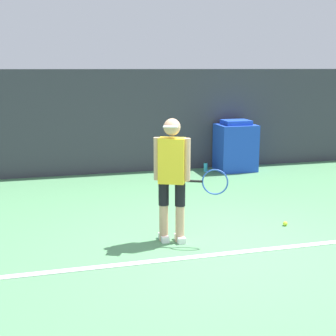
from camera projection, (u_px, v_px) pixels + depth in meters
ground_plane at (219, 246)px, 6.12m from camera, size 24.00×24.00×0.00m
back_wall at (144, 121)px, 10.34m from camera, size 24.00×0.10×2.26m
court_baseline at (227, 254)px, 5.85m from camera, size 21.60×0.10×0.01m
tennis_player at (173, 175)px, 6.11m from camera, size 0.90×0.48×1.65m
tennis_ball at (285, 224)px, 6.90m from camera, size 0.07×0.07×0.07m
covered_chair at (235, 146)px, 10.54m from camera, size 0.84×0.71×1.14m
water_bottle at (206, 167)px, 10.48m from camera, size 0.09×0.09×0.22m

